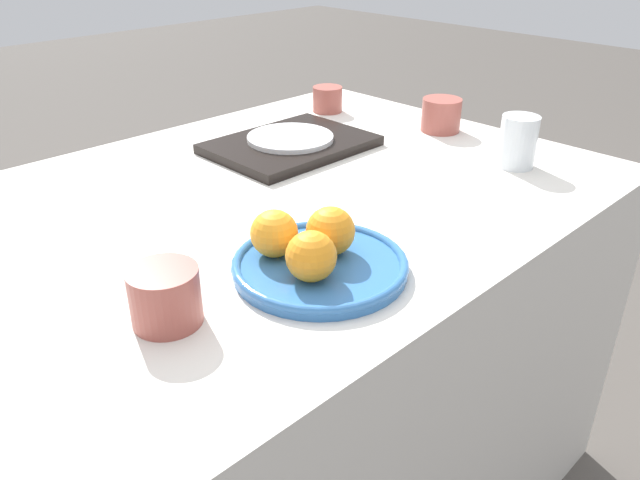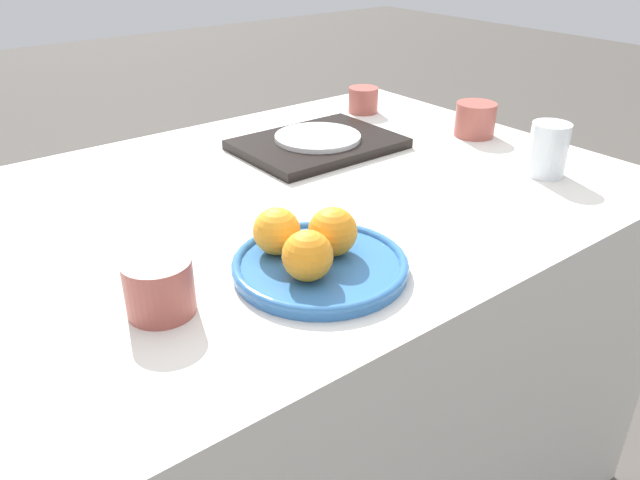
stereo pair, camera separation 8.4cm
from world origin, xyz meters
TOP-DOWN VIEW (x-y plane):
  - table at (0.00, 0.00)m, footprint 1.32×0.89m
  - fruit_platter at (-0.09, -0.26)m, footprint 0.24×0.24m
  - orange_0 at (-0.11, -0.20)m, footprint 0.07×0.07m
  - orange_1 at (-0.06, -0.25)m, footprint 0.07×0.07m
  - orange_2 at (-0.12, -0.28)m, footprint 0.07×0.07m
  - water_glass at (0.47, -0.23)m, footprint 0.07×0.07m
  - serving_tray at (0.22, 0.15)m, footprint 0.32×0.24m
  - side_plate at (0.22, 0.15)m, footprint 0.18×0.18m
  - cup_0 at (-0.30, -0.21)m, footprint 0.09×0.09m
  - cup_1 at (0.55, 0.00)m, footprint 0.09×0.09m
  - cup_2 at (0.48, 0.29)m, footprint 0.07×0.07m

SIDE VIEW (x-z plane):
  - table at x=0.00m, z-range 0.00..0.76m
  - serving_tray at x=0.22m, z-range 0.76..0.78m
  - fruit_platter at x=-0.09m, z-range 0.76..0.78m
  - side_plate at x=0.22m, z-range 0.78..0.79m
  - cup_2 at x=0.48m, z-range 0.76..0.82m
  - cup_0 at x=-0.30m, z-range 0.76..0.83m
  - cup_1 at x=0.55m, z-range 0.76..0.83m
  - orange_0 at x=-0.11m, z-range 0.77..0.84m
  - orange_2 at x=-0.12m, z-range 0.77..0.84m
  - orange_1 at x=-0.06m, z-range 0.77..0.84m
  - water_glass at x=0.47m, z-range 0.76..0.86m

